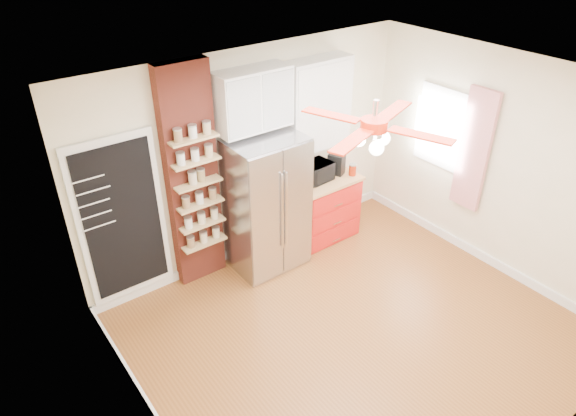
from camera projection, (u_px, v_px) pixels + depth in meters
floor at (355, 331)px, 5.66m from camera, size 4.50×4.50×0.00m
ceiling at (377, 94)px, 4.25m from camera, size 4.50×4.50×0.00m
wall_back at (251, 157)px, 6.32m from camera, size 4.50×0.02×2.70m
wall_front at (565, 357)px, 3.59m from camera, size 4.50×0.02×2.70m
wall_left at (145, 331)px, 3.80m from camera, size 0.02×4.00×2.70m
wall_right at (501, 166)px, 6.11m from camera, size 0.02×4.00×2.70m
chalkboard at (122, 220)px, 5.56m from camera, size 0.95×0.05×1.95m
brick_pillar at (192, 179)px, 5.83m from camera, size 0.60×0.16×2.70m
fridge at (265, 204)px, 6.29m from camera, size 0.90×0.70×1.75m
upper_glass_cabinet at (253, 99)px, 5.76m from camera, size 0.90×0.35×0.70m
red_cabinet at (322, 207)px, 7.04m from camera, size 0.94×0.64×0.90m
upper_shelf_unit at (317, 104)px, 6.42m from camera, size 0.90×0.30×1.15m
window at (442, 128)px, 6.61m from camera, size 0.04×0.75×1.05m
curtain at (474, 150)px, 6.26m from camera, size 0.06×0.40×1.55m
ceiling_fan at (374, 125)px, 4.39m from camera, size 1.40×1.40×0.44m
toaster_oven at (315, 173)px, 6.67m from camera, size 0.48×0.35×0.25m
coffee_maker at (336, 164)px, 6.85m from camera, size 0.22×0.25×0.28m
canister_left at (352, 170)px, 6.85m from camera, size 0.13×0.13×0.15m
canister_right at (341, 166)px, 6.97m from camera, size 0.10×0.10×0.14m
pantry_jar_oats at (193, 178)px, 5.65m from camera, size 0.10×0.10×0.14m
pantry_jar_beans at (201, 175)px, 5.72m from camera, size 0.10×0.10×0.14m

